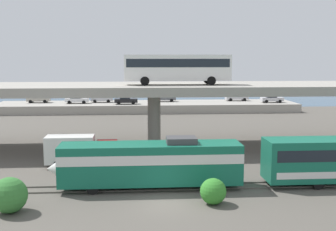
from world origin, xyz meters
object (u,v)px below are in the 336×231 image
service_truck_west (79,150)px  train_locomotive (142,162)px  parked_car_4 (39,99)px  parked_car_5 (77,99)px  parked_car_3 (165,98)px  parked_car_6 (237,97)px  transit_bus_on_overpass (177,67)px  parked_car_2 (102,98)px  parked_car_0 (272,99)px  parked_car_1 (126,100)px

service_truck_west → train_locomotive: bearing=-51.6°
service_truck_west → parked_car_4: 47.05m
service_truck_west → parked_car_5: (-6.10, 43.17, 0.78)m
parked_car_3 → parked_car_6: 14.96m
transit_bus_on_overpass → parked_car_4: bearing=122.7°
parked_car_2 → parked_car_6: same height
transit_bus_on_overpass → parked_car_2: size_ratio=2.81×
parked_car_3 → parked_car_6: size_ratio=0.99×
parked_car_0 → parked_car_5: (-38.39, 1.24, 0.00)m
train_locomotive → parked_car_6: 57.09m
parked_car_3 → parked_car_6: (14.95, 0.61, 0.00)m
parked_car_3 → transit_bus_on_overpass: bearing=88.6°
train_locomotive → parked_car_5: 52.08m
parked_car_2 → parked_car_6: 27.57m
train_locomotive → service_truck_west: train_locomotive is taller
parked_car_5 → parked_car_3: bearing=7.1°
train_locomotive → parked_car_0: bearing=-118.0°
transit_bus_on_overpass → parked_car_2: (-11.66, 37.17, -7.09)m
parked_car_5 → transit_bus_on_overpass: bearing=-65.4°
train_locomotive → parked_car_1: size_ratio=3.55×
train_locomotive → transit_bus_on_overpass: size_ratio=1.30×
transit_bus_on_overpass → parked_car_4: size_ratio=2.68×
parked_car_3 → parked_car_0: bearing=170.9°
parked_car_2 → parked_car_6: (27.54, 1.22, 0.00)m
train_locomotive → transit_bus_on_overpass: (4.28, 15.03, 7.31)m
parked_car_2 → parked_car_6: size_ratio=0.93×
train_locomotive → transit_bus_on_overpass: bearing=-105.9°
parked_car_4 → parked_car_1: bearing=167.2°
parked_car_5 → parked_car_4: bearing=166.8°
service_truck_west → parked_car_6: size_ratio=1.47×
train_locomotive → parked_car_3: (5.21, 52.81, 0.22)m
parked_car_0 → parked_car_2: 33.82m
train_locomotive → parked_car_4: bearing=-69.4°
transit_bus_on_overpass → parked_car_3: transit_bus_on_overpass is taller
parked_car_1 → parked_car_3: bearing=28.9°
parked_car_2 → parked_car_5: bearing=-161.9°
parked_car_2 → parked_car_5: size_ratio=0.96×
train_locomotive → parked_car_0: (26.33, 49.43, 0.22)m
parked_car_3 → service_truck_west: bearing=76.2°
train_locomotive → parked_car_5: size_ratio=3.48×
train_locomotive → parked_car_2: train_locomotive is taller
parked_car_6 → parked_car_5: bearing=-175.1°
parked_car_3 → parked_car_6: same height
parked_car_0 → parked_car_1: (-28.82, -0.88, 0.00)m
train_locomotive → parked_car_2: 52.72m
parked_car_3 → parked_car_6: bearing=-177.7°
parked_car_6 → train_locomotive: bearing=-110.7°
transit_bus_on_overpass → service_truck_west: size_ratio=1.76×
parked_car_4 → parked_car_5: same height
train_locomotive → transit_bus_on_overpass: transit_bus_on_overpass is taller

